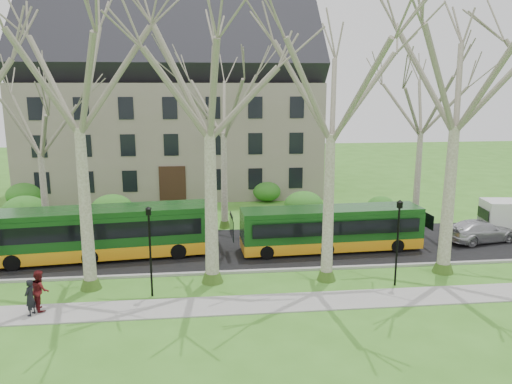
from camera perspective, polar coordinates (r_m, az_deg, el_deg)
ground at (r=25.81m, az=2.05°, el=-10.30°), size 120.00×120.00×0.00m
sidewalk at (r=23.54m, az=2.94°, el=-12.54°), size 70.00×2.00×0.06m
road at (r=30.91m, az=0.57°, el=-6.38°), size 80.00×8.00×0.06m
curb at (r=27.17m, az=1.59°, el=-8.96°), size 80.00×0.25×0.14m
building at (r=47.70m, az=-9.40°, el=9.86°), size 26.50×12.20×16.00m
tree_row_verge at (r=24.32m, az=2.07°, el=5.40°), size 49.00×7.00×14.00m
tree_row_far at (r=34.88m, az=-2.67°, el=5.80°), size 33.00×7.00×12.00m
lamp_row at (r=24.00m, az=2.44°, el=-5.52°), size 36.22×0.22×4.30m
hedges at (r=38.64m, az=-7.82°, el=-1.20°), size 30.60×8.60×2.00m
bus_lead at (r=30.01m, az=-17.19°, el=-4.42°), size 12.31×3.75×3.03m
bus_follow at (r=30.35m, az=8.60°, el=-4.14°), size 10.90×2.72×2.70m
sedan at (r=34.91m, az=24.27°, el=-4.07°), size 5.06×2.90×1.38m
pedestrian_a at (r=24.07m, az=-24.42°, el=-10.92°), size 0.53×0.67×1.62m
pedestrian_b at (r=24.41m, az=-23.47°, el=-10.23°), size 1.02×1.11×1.84m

